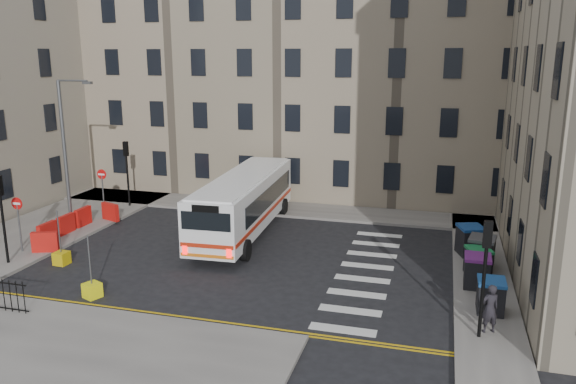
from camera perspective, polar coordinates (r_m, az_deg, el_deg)
The scene contains 22 objects.
ground at distance 26.73m, azimuth -0.64°, elevation -7.00°, with size 120.00×120.00×0.00m, color black.
pavement_north at distance 36.33m, azimuth -5.93°, elevation -1.31°, with size 36.00×3.20×0.15m, color slate.
pavement_east at distance 29.59m, azimuth 18.71°, elevation -5.52°, with size 2.40×26.00×0.15m, color slate.
pavement_west at distance 33.98m, azimuth -23.47°, elevation -3.47°, with size 6.00×22.00×0.15m, color slate.
pavement_sw at distance 21.92m, azimuth -27.14°, elevation -13.24°, with size 20.00×6.00×0.15m, color slate.
terrace_north at distance 41.91m, azimuth -4.00°, elevation 12.56°, with size 38.30×10.80×17.20m.
traffic_light_east at distance 19.69m, azimuth 19.41°, elevation -6.64°, with size 0.28×0.22×4.10m.
traffic_light_nw at distance 36.54m, azimuth -16.06°, elevation 2.81°, with size 0.28×0.22×4.10m.
traffic_light_sw at distance 28.37m, azimuth -27.12°, elevation -1.24°, with size 0.28×0.22×4.10m.
streetlamp at distance 33.21m, azimuth -21.74°, elevation 3.88°, with size 0.50×0.22×8.14m.
no_entry_north at distance 35.32m, azimuth -18.35°, elevation 0.96°, with size 0.60×0.08×3.00m.
no_entry_south at distance 29.96m, azimuth -25.75°, elevation -1.93°, with size 0.60×0.08×3.00m.
roadworks_barriers at distance 32.15m, azimuth -21.11°, elevation -3.12°, with size 1.66×6.26×1.00m.
bus at distance 30.35m, azimuth -4.48°, elevation -0.91°, with size 3.37×11.67×3.13m.
wheelie_bin_a at distance 22.45m, azimuth 19.89°, elevation -9.87°, with size 1.00×1.15×1.26m.
wheelie_bin_b at distance 24.57m, azimuth 18.64°, elevation -7.61°, with size 1.07×1.23×1.33m.
wheelie_bin_c at distance 25.80m, azimuth 18.74°, elevation -6.72°, with size 1.24×1.34×1.23m.
wheelie_bin_d at distance 26.80m, azimuth 19.06°, elevation -5.77°, with size 1.32×1.45×1.41m.
wheelie_bin_e at distance 28.28m, azimuth 18.02°, elevation -4.68°, with size 1.45×1.55×1.40m.
pedestrian at distance 20.80m, azimuth 19.82°, elevation -11.08°, with size 0.64×0.42×1.75m, color black.
bollard_yellow at distance 28.23m, azimuth -22.01°, elevation -6.25°, with size 0.60×0.60×0.60m, color gold.
bollard_chevron at distance 24.12m, azimuth -19.27°, elevation -9.41°, with size 0.60×0.60×0.60m, color #F2EE0E.
Camera 1 is at (7.03, -23.99, 9.47)m, focal length 35.00 mm.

